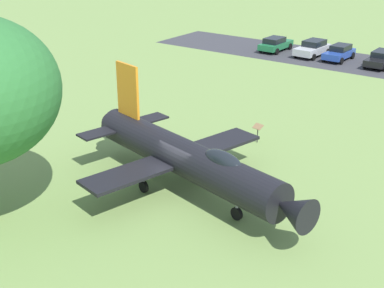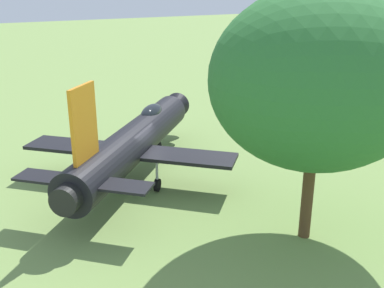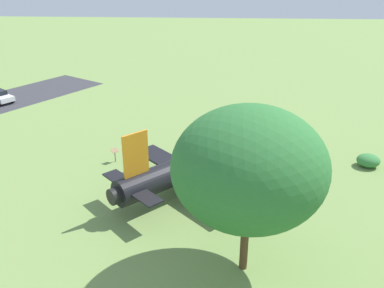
{
  "view_description": "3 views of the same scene",
  "coord_description": "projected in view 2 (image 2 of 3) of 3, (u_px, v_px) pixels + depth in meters",
  "views": [
    {
      "loc": [
        -1.99,
        23.53,
        12.38
      ],
      "look_at": [
        -0.44,
        0.92,
        2.9
      ],
      "focal_mm": 50.37,
      "sensor_mm": 36.0,
      "label": 1
    },
    {
      "loc": [
        19.03,
        -7.96,
        8.97
      ],
      "look_at": [
        3.31,
        1.31,
        2.5
      ],
      "focal_mm": 42.46,
      "sensor_mm": 36.0,
      "label": 2
    },
    {
      "loc": [
        25.77,
        1.67,
        14.93
      ],
      "look_at": [
        -1.3,
        -0.07,
        2.9
      ],
      "focal_mm": 38.3,
      "sensor_mm": 36.0,
      "label": 3
    }
  ],
  "objects": [
    {
      "name": "ground_plane",
      "position": [
        135.0,
        177.0,
        22.26
      ],
      "size": [
        200.0,
        200.0,
        0.0
      ],
      "primitive_type": "plane",
      "color": "#75934C"
    },
    {
      "name": "display_jet",
      "position": [
        136.0,
        139.0,
        21.98
      ],
      "size": [
        11.63,
        11.72,
        5.53
      ],
      "rotation": [
        0.0,
        0.0,
        2.35
      ],
      "color": "black",
      "rests_on": "ground_plane"
    },
    {
      "name": "shade_tree",
      "position": [
        318.0,
        79.0,
        15.11
      ],
      "size": [
        7.01,
        7.56,
        9.04
      ],
      "color": "brown",
      "rests_on": "ground_plane"
    },
    {
      "name": "shrub_near_fence",
      "position": [
        289.0,
        109.0,
        32.23
      ],
      "size": [
        1.64,
        1.82,
        1.03
      ],
      "color": "#387F3D",
      "rests_on": "ground_plane"
    }
  ]
}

